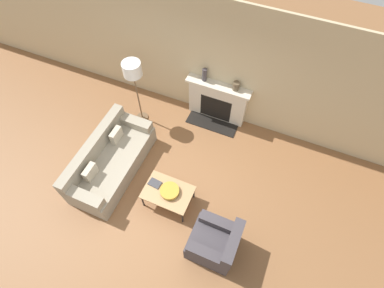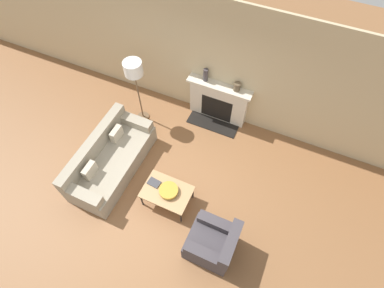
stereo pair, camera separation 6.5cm
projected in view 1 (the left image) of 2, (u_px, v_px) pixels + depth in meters
ground_plane at (164, 199)px, 6.07m from camera, size 18.00×18.00×0.00m
wall_back at (214, 64)px, 6.21m from camera, size 18.00×0.06×2.90m
fireplace at (217, 102)px, 6.86m from camera, size 1.46×0.59×1.05m
couch at (110, 161)px, 6.22m from camera, size 0.93×2.13×0.82m
armchair_near at (216, 243)px, 5.25m from camera, size 0.82×0.76×0.87m
coffee_table at (168, 193)px, 5.72m from camera, size 0.93×0.63×0.43m
bowl at (170, 191)px, 5.65m from camera, size 0.37×0.37×0.09m
book at (155, 183)px, 5.78m from camera, size 0.25×0.19×0.02m
floor_lamp at (133, 73)px, 6.07m from camera, size 0.39×0.39×1.68m
mantel_vase_left at (205, 75)px, 6.38m from camera, size 0.10×0.10×0.30m
mantel_vase_center_left at (236, 86)px, 6.27m from camera, size 0.14×0.14×0.19m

